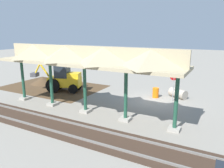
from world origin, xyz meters
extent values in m
plane|color=gray|center=(0.00, 0.00, 0.00)|extent=(120.00, 120.00, 0.00)
cube|color=#4C3823|center=(11.10, 0.44, 0.00)|extent=(10.46, 7.00, 0.01)
cube|color=#9E998E|center=(-2.89, 4.93, 0.10)|extent=(0.70, 0.70, 0.20)
cylinder|color=#1E4C38|center=(-2.89, 4.93, 1.80)|extent=(0.24, 0.24, 3.60)
cube|color=#9E998E|center=(0.40, 4.93, 0.10)|extent=(0.70, 0.70, 0.20)
cylinder|color=#1E4C38|center=(0.40, 4.93, 1.80)|extent=(0.24, 0.24, 3.60)
cube|color=#9E998E|center=(3.68, 4.93, 0.10)|extent=(0.70, 0.70, 0.20)
cylinder|color=#1E4C38|center=(3.68, 4.93, 1.80)|extent=(0.24, 0.24, 3.60)
cube|color=#9E998E|center=(6.97, 4.93, 0.10)|extent=(0.70, 0.70, 0.20)
cylinder|color=#1E4C38|center=(6.97, 4.93, 1.80)|extent=(0.24, 0.24, 3.60)
cube|color=#9E998E|center=(10.25, 4.93, 0.10)|extent=(0.70, 0.70, 0.20)
cylinder|color=#1E4C38|center=(10.25, 4.93, 1.80)|extent=(0.24, 0.24, 3.60)
cube|color=tan|center=(3.68, 4.93, 3.70)|extent=(14.34, 3.20, 0.20)
cube|color=tan|center=(3.68, 4.93, 4.35)|extent=(14.34, 0.20, 1.10)
pyramid|color=tan|center=(-1.25, 4.93, 4.35)|extent=(2.96, 3.20, 1.10)
pyramid|color=tan|center=(2.04, 4.93, 4.35)|extent=(2.96, 3.20, 1.10)
pyramid|color=tan|center=(5.32, 4.93, 4.35)|extent=(2.96, 3.20, 1.10)
pyramid|color=tan|center=(8.61, 4.93, 4.35)|extent=(2.96, 3.20, 1.10)
cube|color=slate|center=(0.00, 7.20, 0.07)|extent=(60.00, 0.08, 0.15)
cube|color=slate|center=(0.00, 8.63, 0.07)|extent=(60.00, 0.08, 0.15)
cube|color=#38281E|center=(0.00, 7.92, 0.01)|extent=(60.00, 2.58, 0.03)
cylinder|color=gray|center=(-1.40, -0.90, 1.19)|extent=(0.06, 0.06, 2.38)
cylinder|color=red|center=(-1.40, -0.90, 2.19)|extent=(0.60, 0.51, 0.76)
cube|color=yellow|center=(8.87, 1.12, 0.97)|extent=(3.45, 2.26, 0.90)
cube|color=#1E262D|center=(9.06, 1.18, 2.12)|extent=(1.61, 1.53, 1.40)
cube|color=yellow|center=(7.90, 0.79, 1.67)|extent=(1.44, 1.41, 0.50)
cylinder|color=black|center=(10.01, 0.75, 0.70)|extent=(1.42, 0.74, 1.40)
cylinder|color=black|center=(9.55, 2.11, 0.70)|extent=(1.42, 0.74, 1.40)
cylinder|color=black|center=(8.05, 0.15, 0.45)|extent=(0.95, 0.57, 0.90)
cylinder|color=black|center=(7.63, 1.38, 0.45)|extent=(0.95, 0.57, 0.90)
cylinder|color=yellow|center=(10.82, 1.78, 2.08)|extent=(1.07, 0.51, 1.41)
cylinder|color=yellow|center=(11.56, 2.04, 2.17)|extent=(0.80, 0.41, 1.21)
cube|color=#47474C|center=(11.87, 2.14, 1.60)|extent=(0.83, 0.95, 0.40)
cone|color=#4C3823|center=(13.33, -0.24, 0.00)|extent=(5.53, 5.53, 1.52)
cylinder|color=#9E9384|center=(-1.61, -2.02, 0.41)|extent=(1.80, 1.48, 0.83)
cylinder|color=black|center=(-0.91, -2.39, 0.41)|extent=(0.27, 0.48, 0.54)
cylinder|color=orange|center=(0.20, -1.13, 0.45)|extent=(0.56, 0.56, 0.90)
camera|label=1|loc=(-5.39, 17.53, 5.90)|focal=35.00mm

